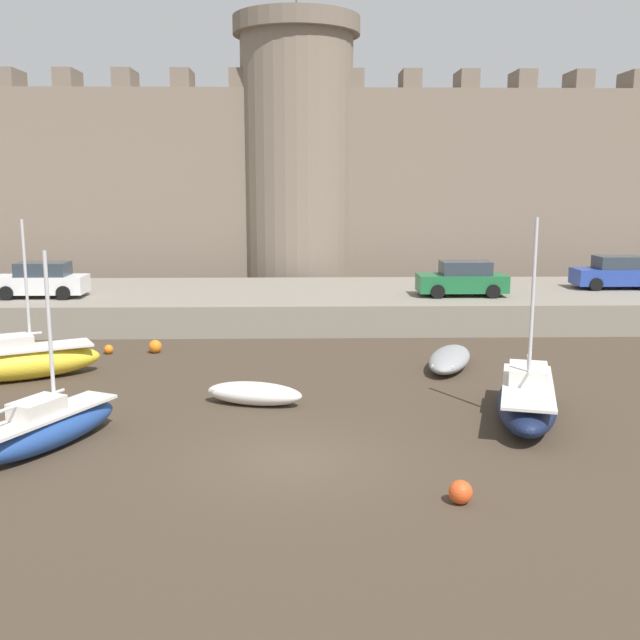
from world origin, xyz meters
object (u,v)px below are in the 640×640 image
mooring_buoy_near_channel (109,349)px  car_quay_centre_west (41,281)px  sailboat_near_channel_right (527,399)px  rowboat_foreground_right (254,393)px  mooring_buoy_off_centre (155,346)px  car_quay_west (463,279)px  sailboat_midflat_right (23,361)px  car_quay_east (616,273)px  mooring_buoy_mid_mud (461,492)px  sailboat_foreground_centre (48,427)px  rowboat_midflat_centre (450,359)px

mooring_buoy_near_channel → car_quay_centre_west: (-4.42, 5.72, 1.98)m
sailboat_near_channel_right → rowboat_foreground_right: bearing=167.8°
rowboat_foreground_right → mooring_buoy_off_centre: size_ratio=6.06×
rowboat_foreground_right → mooring_buoy_near_channel: (-6.12, 6.92, -0.18)m
car_quay_west → rowboat_foreground_right: bearing=-125.2°
sailboat_near_channel_right → sailboat_midflat_right: size_ratio=1.05×
sailboat_midflat_right → car_quay_east: 27.79m
rowboat_foreground_right → mooring_buoy_near_channel: bearing=131.5°
rowboat_foreground_right → mooring_buoy_mid_mud: bearing=-56.6°
mooring_buoy_near_channel → rowboat_foreground_right: bearing=-48.5°
sailboat_midflat_right → car_quay_west: (16.96, 9.51, 1.52)m
sailboat_midflat_right → mooring_buoy_near_channel: sailboat_midflat_right is taller
sailboat_near_channel_right → sailboat_midflat_right: sailboat_near_channel_right is taller
car_quay_centre_west → car_quay_east: bearing=4.7°
sailboat_foreground_centre → mooring_buoy_off_centre: sailboat_foreground_centre is taller
rowboat_midflat_centre → mooring_buoy_mid_mud: rowboat_midflat_centre is taller
rowboat_foreground_right → car_quay_west: (8.93, 12.65, 1.80)m
rowboat_midflat_centre → mooring_buoy_mid_mud: 11.66m
mooring_buoy_near_channel → car_quay_east: (23.22, 7.99, 1.98)m
rowboat_foreground_right → rowboat_midflat_centre: bearing=32.5°
mooring_buoy_near_channel → mooring_buoy_off_centre: mooring_buoy_off_centre is taller
rowboat_foreground_right → sailboat_foreground_centre: (-4.94, -3.62, 0.19)m
rowboat_foreground_right → car_quay_west: bearing=54.8°
car_quay_west → car_quay_east: bearing=15.4°
mooring_buoy_off_centre → car_quay_east: size_ratio=0.13×
car_quay_centre_west → car_quay_west: 19.47m
sailboat_foreground_centre → mooring_buoy_off_centre: (0.61, 10.68, -0.29)m
sailboat_midflat_right → sailboat_foreground_centre: bearing=-65.4°
mooring_buoy_mid_mud → car_quay_west: (4.19, 19.83, 1.91)m
sailboat_foreground_centre → mooring_buoy_off_centre: 10.70m
sailboat_near_channel_right → car_quay_east: (9.33, 16.58, 1.55)m
sailboat_near_channel_right → car_quay_centre_west: size_ratio=1.39×
sailboat_midflat_right → rowboat_foreground_right: sailboat_midflat_right is taller
mooring_buoy_mid_mud → car_quay_east: 25.38m
rowboat_foreground_right → car_quay_east: (17.10, 14.91, 1.80)m
rowboat_foreground_right → mooring_buoy_mid_mud: rowboat_foreground_right is taller
sailboat_midflat_right → car_quay_centre_west: size_ratio=1.32×
rowboat_foreground_right → mooring_buoy_mid_mud: (4.74, -7.18, -0.11)m
mooring_buoy_near_channel → car_quay_west: size_ratio=0.09×
sailboat_midflat_right → mooring_buoy_mid_mud: (12.77, -10.31, -0.39)m
car_quay_west → mooring_buoy_mid_mud: bearing=-101.9°
rowboat_midflat_centre → car_quay_centre_west: bearing=154.3°
sailboat_foreground_centre → sailboat_midflat_right: bearing=114.6°
rowboat_foreground_right → mooring_buoy_near_channel: 9.24m
mooring_buoy_mid_mud → car_quay_east: size_ratio=0.12×
sailboat_foreground_centre → mooring_buoy_near_channel: bearing=96.4°
rowboat_midflat_centre → sailboat_foreground_centre: sailboat_foreground_centre is taller
sailboat_midflat_right → mooring_buoy_mid_mud: sailboat_midflat_right is taller
sailboat_near_channel_right → car_quay_centre_west: 23.29m
sailboat_foreground_centre → car_quay_west: size_ratio=1.21×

